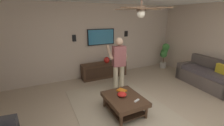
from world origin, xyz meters
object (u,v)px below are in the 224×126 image
(person_standing, at_px, (119,62))
(wall_speaker_right, at_px, (74,38))
(couch, at_px, (209,77))
(vase_round, at_px, (107,60))
(tv, at_px, (101,37))
(potted_plant_tall, at_px, (164,53))
(ceiling_fan, at_px, (141,10))
(remote_black, at_px, (124,93))
(bowl, at_px, (122,94))
(wall_speaker_left, at_px, (126,34))
(media_console, at_px, (104,70))
(book, at_px, (122,91))
(coffee_table, at_px, (124,101))
(remote_white, at_px, (137,101))

(person_standing, xyz_separation_m, wall_speaker_right, (1.52, 0.91, 0.56))
(couch, xyz_separation_m, vase_round, (2.21, 2.65, 0.34))
(tv, height_order, potted_plant_tall, tv)
(vase_round, height_order, ceiling_fan, ceiling_fan)
(wall_speaker_right, xyz_separation_m, ceiling_fan, (-2.63, -0.79, 0.82))
(remote_black, height_order, ceiling_fan, ceiling_fan)
(vase_round, bearing_deg, bowl, 164.69)
(remote_black, bearing_deg, potted_plant_tall, 161.26)
(wall_speaker_left, bearing_deg, person_standing, 142.57)
(media_console, relative_size, ceiling_fan, 1.45)
(media_console, relative_size, vase_round, 7.73)
(potted_plant_tall, bearing_deg, ceiling_fan, 126.27)
(vase_round, distance_m, wall_speaker_left, 1.36)
(media_console, bearing_deg, vase_round, 65.55)
(potted_plant_tall, xyz_separation_m, wall_speaker_right, (0.43, 3.78, 0.84))
(couch, distance_m, book, 3.13)
(media_console, distance_m, tv, 1.23)
(coffee_table, distance_m, vase_round, 2.33)
(wall_speaker_left, bearing_deg, ceiling_fan, 154.08)
(coffee_table, height_order, book, book)
(remote_white, relative_size, remote_black, 1.00)
(tv, bearing_deg, bowl, -11.60)
(remote_black, height_order, vase_round, vase_round)
(wall_speaker_right, height_order, ceiling_fan, ceiling_fan)
(book, xyz_separation_m, wall_speaker_left, (2.24, -1.46, 1.13))
(bowl, relative_size, remote_white, 1.45)
(couch, height_order, media_console, couch)
(wall_speaker_right, bearing_deg, media_console, -104.44)
(remote_black, distance_m, wall_speaker_right, 2.67)
(remote_white, height_order, ceiling_fan, ceiling_fan)
(potted_plant_tall, relative_size, wall_speaker_right, 4.96)
(coffee_table, distance_m, remote_white, 0.33)
(vase_round, bearing_deg, wall_speaker_right, 74.67)
(couch, xyz_separation_m, coffee_table, (-0.01, 3.21, -0.02))
(potted_plant_tall, distance_m, wall_speaker_left, 1.98)
(remote_white, bearing_deg, wall_speaker_left, 44.84)
(remote_black, bearing_deg, book, -138.81)
(remote_white, bearing_deg, potted_plant_tall, 18.54)
(coffee_table, xyz_separation_m, remote_black, (0.16, -0.10, 0.12))
(remote_black, bearing_deg, wall_speaker_left, -171.68)
(remote_black, distance_m, book, 0.12)
(book, xyz_separation_m, wall_speaker_right, (2.24, 0.61, 1.07))
(coffee_table, bearing_deg, wall_speaker_right, 11.53)
(coffee_table, xyz_separation_m, wall_speaker_left, (2.52, -1.55, 1.25))
(tv, height_order, person_standing, tv)
(tv, relative_size, book, 4.71)
(vase_round, bearing_deg, wall_speaker_left, -73.40)
(couch, bearing_deg, tv, -36.82)
(tv, distance_m, person_standing, 1.60)
(wall_speaker_left, bearing_deg, book, 146.99)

